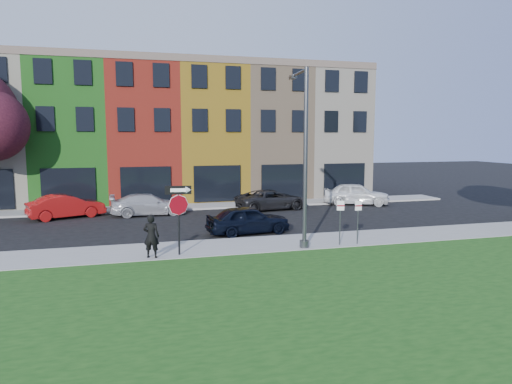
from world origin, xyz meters
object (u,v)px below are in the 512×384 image
object	(u,v)px
man	(151,236)
sedan_near	(248,220)
stop_sign	(178,206)
street_lamp	(304,158)

from	to	relation	value
man	sedan_near	size ratio (longest dim) A/B	0.40
stop_sign	street_lamp	world-z (taller)	street_lamp
street_lamp	sedan_near	bearing A→B (deg)	117.09
sedan_near	stop_sign	bearing A→B (deg)	127.19
man	sedan_near	xyz separation A→B (m)	(4.89, 3.88, -0.27)
man	sedan_near	world-z (taller)	man
stop_sign	sedan_near	world-z (taller)	stop_sign
sedan_near	street_lamp	world-z (taller)	street_lamp
street_lamp	man	bearing A→B (deg)	-173.77
man	street_lamp	bearing A→B (deg)	-159.95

